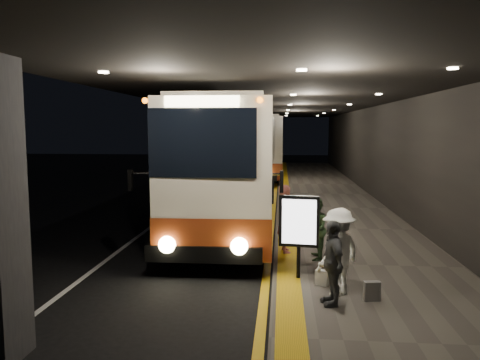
{
  "coord_description": "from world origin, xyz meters",
  "views": [
    {
      "loc": [
        2.68,
        -14.22,
        3.39
      ],
      "look_at": [
        1.32,
        0.91,
        1.7
      ],
      "focal_mm": 35.0,
      "sensor_mm": 36.0,
      "label": 1
    }
  ],
  "objects_px": {
    "coach_main": "(233,168)",
    "bag_polka": "(372,291)",
    "coach_second": "(259,149)",
    "bag_plain": "(322,278)",
    "passenger_waiting_grey": "(332,263)",
    "stanchion_post": "(284,229)",
    "passenger_waiting_white": "(339,252)",
    "info_sign": "(299,223)",
    "passenger_waiting_green": "(315,229)",
    "passenger_boarding": "(286,219)"
  },
  "relations": [
    {
      "from": "coach_second",
      "to": "bag_polka",
      "type": "height_order",
      "value": "coach_second"
    },
    {
      "from": "passenger_waiting_green",
      "to": "passenger_waiting_grey",
      "type": "height_order",
      "value": "passenger_waiting_grey"
    },
    {
      "from": "coach_main",
      "to": "passenger_waiting_green",
      "type": "bearing_deg",
      "value": -64.59
    },
    {
      "from": "bag_plain",
      "to": "info_sign",
      "type": "xyz_separation_m",
      "value": [
        -0.47,
        0.4,
        1.06
      ]
    },
    {
      "from": "stanchion_post",
      "to": "bag_plain",
      "type": "bearing_deg",
      "value": -75.32
    },
    {
      "from": "passenger_waiting_green",
      "to": "bag_plain",
      "type": "bearing_deg",
      "value": 4.28
    },
    {
      "from": "passenger_boarding",
      "to": "bag_polka",
      "type": "distance_m",
      "value": 3.79
    },
    {
      "from": "passenger_waiting_white",
      "to": "info_sign",
      "type": "xyz_separation_m",
      "value": [
        -0.74,
        0.91,
        0.37
      ]
    },
    {
      "from": "info_sign",
      "to": "coach_main",
      "type": "bearing_deg",
      "value": 115.51
    },
    {
      "from": "passenger_waiting_white",
      "to": "stanchion_post",
      "type": "height_order",
      "value": "passenger_waiting_white"
    },
    {
      "from": "passenger_waiting_grey",
      "to": "stanchion_post",
      "type": "bearing_deg",
      "value": -178.22
    },
    {
      "from": "bag_plain",
      "to": "stanchion_post",
      "type": "distance_m",
      "value": 3.09
    },
    {
      "from": "coach_second",
      "to": "bag_polka",
      "type": "bearing_deg",
      "value": -84.64
    },
    {
      "from": "bag_plain",
      "to": "bag_polka",
      "type": "bearing_deg",
      "value": -42.74
    },
    {
      "from": "passenger_waiting_green",
      "to": "bag_polka",
      "type": "relative_size",
      "value": 4.13
    },
    {
      "from": "passenger_waiting_green",
      "to": "bag_polka",
      "type": "xyz_separation_m",
      "value": [
        0.88,
        -2.74,
        -0.58
      ]
    },
    {
      "from": "passenger_waiting_grey",
      "to": "bag_plain",
      "type": "height_order",
      "value": "passenger_waiting_grey"
    },
    {
      "from": "passenger_waiting_grey",
      "to": "bag_polka",
      "type": "xyz_separation_m",
      "value": [
        0.77,
        0.25,
        -0.6
      ]
    },
    {
      "from": "passenger_waiting_green",
      "to": "coach_main",
      "type": "bearing_deg",
      "value": -149.35
    },
    {
      "from": "coach_main",
      "to": "bag_polka",
      "type": "bearing_deg",
      "value": -67.64
    },
    {
      "from": "passenger_waiting_grey",
      "to": "bag_plain",
      "type": "relative_size",
      "value": 4.93
    },
    {
      "from": "passenger_boarding",
      "to": "passenger_waiting_white",
      "type": "relative_size",
      "value": 1.04
    },
    {
      "from": "passenger_boarding",
      "to": "passenger_waiting_grey",
      "type": "xyz_separation_m",
      "value": [
        0.82,
        -3.61,
        -0.1
      ]
    },
    {
      "from": "bag_polka",
      "to": "info_sign",
      "type": "bearing_deg",
      "value": 138.06
    },
    {
      "from": "stanchion_post",
      "to": "passenger_boarding",
      "type": "bearing_deg",
      "value": -83.04
    },
    {
      "from": "info_sign",
      "to": "passenger_waiting_green",
      "type": "bearing_deg",
      "value": 81.45
    },
    {
      "from": "coach_second",
      "to": "bag_plain",
      "type": "relative_size",
      "value": 40.79
    },
    {
      "from": "coach_second",
      "to": "passenger_boarding",
      "type": "height_order",
      "value": "coach_second"
    },
    {
      "from": "coach_main",
      "to": "bag_plain",
      "type": "bearing_deg",
      "value": -71.26
    },
    {
      "from": "coach_main",
      "to": "coach_second",
      "type": "xyz_separation_m",
      "value": [
        0.16,
        16.23,
        -0.01
      ]
    },
    {
      "from": "passenger_waiting_grey",
      "to": "info_sign",
      "type": "distance_m",
      "value": 1.61
    },
    {
      "from": "coach_main",
      "to": "passenger_boarding",
      "type": "xyz_separation_m",
      "value": [
        1.84,
        -4.41,
        -0.92
      ]
    },
    {
      "from": "coach_second",
      "to": "bag_polka",
      "type": "xyz_separation_m",
      "value": [
        3.28,
        -24.01,
        -1.62
      ]
    },
    {
      "from": "passenger_boarding",
      "to": "bag_polka",
      "type": "xyz_separation_m",
      "value": [
        1.59,
        -3.36,
        -0.7
      ]
    },
    {
      "from": "stanchion_post",
      "to": "passenger_waiting_green",
      "type": "bearing_deg",
      "value": -53.46
    },
    {
      "from": "passenger_boarding",
      "to": "stanchion_post",
      "type": "xyz_separation_m",
      "value": [
        -0.05,
        0.41,
        -0.36
      ]
    },
    {
      "from": "bag_polka",
      "to": "bag_plain",
      "type": "relative_size",
      "value": 1.16
    },
    {
      "from": "info_sign",
      "to": "coach_second",
      "type": "bearing_deg",
      "value": 102.67
    },
    {
      "from": "passenger_waiting_green",
      "to": "info_sign",
      "type": "height_order",
      "value": "info_sign"
    },
    {
      "from": "passenger_waiting_white",
      "to": "stanchion_post",
      "type": "distance_m",
      "value": 3.65
    },
    {
      "from": "coach_second",
      "to": "stanchion_post",
      "type": "bearing_deg",
      "value": -87.8
    },
    {
      "from": "coach_main",
      "to": "passenger_waiting_white",
      "type": "bearing_deg",
      "value": -70.72
    },
    {
      "from": "coach_main",
      "to": "bag_polka",
      "type": "height_order",
      "value": "coach_main"
    },
    {
      "from": "coach_main",
      "to": "info_sign",
      "type": "distance_m",
      "value": 6.92
    },
    {
      "from": "bag_plain",
      "to": "stanchion_post",
      "type": "bearing_deg",
      "value": 104.68
    },
    {
      "from": "passenger_waiting_white",
      "to": "bag_plain",
      "type": "distance_m",
      "value": 0.9
    },
    {
      "from": "passenger_waiting_grey",
      "to": "bag_plain",
      "type": "xyz_separation_m",
      "value": [
        -0.09,
        1.05,
        -0.63
      ]
    },
    {
      "from": "passenger_boarding",
      "to": "bag_polka",
      "type": "bearing_deg",
      "value": -164.47
    },
    {
      "from": "passenger_waiting_white",
      "to": "bag_plain",
      "type": "bearing_deg",
      "value": -107.37
    },
    {
      "from": "passenger_waiting_green",
      "to": "bag_polka",
      "type": "bearing_deg",
      "value": 21.61
    }
  ]
}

